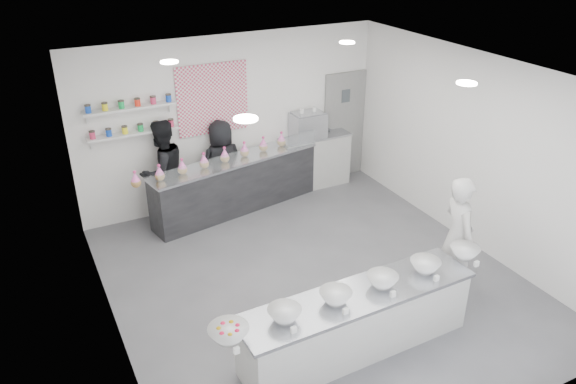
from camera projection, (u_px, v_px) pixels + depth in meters
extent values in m
plane|color=#515156|center=(315.00, 281.00, 8.10)|extent=(6.00, 6.00, 0.00)
plane|color=white|center=(320.00, 76.00, 6.76)|extent=(6.00, 6.00, 0.00)
plane|color=white|center=(233.00, 121.00, 9.83)|extent=(5.50, 0.00, 5.50)
plane|color=white|center=(105.00, 236.00, 6.32)|extent=(0.00, 6.00, 6.00)
plane|color=white|center=(474.00, 152.00, 8.55)|extent=(0.00, 6.00, 6.00)
cube|color=gray|center=(344.00, 125.00, 10.94)|extent=(0.88, 0.04, 2.10)
cube|color=#C83457|center=(213.00, 99.00, 9.46)|extent=(1.25, 0.03, 1.20)
cube|color=silver|center=(133.00, 133.00, 8.99)|extent=(1.45, 0.22, 0.04)
cube|color=silver|center=(130.00, 108.00, 8.80)|extent=(1.45, 0.22, 0.04)
cylinder|color=white|center=(246.00, 119.00, 5.41)|extent=(0.24, 0.24, 0.02)
cylinder|color=white|center=(467.00, 83.00, 6.54)|extent=(0.24, 0.24, 0.02)
cylinder|color=white|center=(169.00, 62.00, 7.48)|extent=(0.24, 0.24, 0.02)
cylinder|color=white|center=(347.00, 42.00, 8.62)|extent=(0.24, 0.24, 0.02)
cube|color=#B7B7B2|center=(357.00, 322.00, 6.65)|extent=(3.01, 0.75, 0.82)
cube|color=black|center=(236.00, 185.00, 9.84)|extent=(3.20, 1.15, 0.97)
cube|color=white|center=(244.00, 157.00, 9.37)|extent=(3.05, 0.59, 0.27)
cube|color=#B7B7B2|center=(315.00, 161.00, 10.72)|extent=(1.38, 0.44, 1.02)
cube|color=#93969E|center=(308.00, 125.00, 10.32)|extent=(0.61, 0.42, 0.47)
imported|color=silver|center=(458.00, 236.00, 7.54)|extent=(0.55, 0.71, 1.73)
imported|color=black|center=(163.00, 171.00, 9.37)|extent=(1.06, 0.95, 1.78)
imported|color=black|center=(222.00, 165.00, 9.84)|extent=(0.80, 0.54, 1.61)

